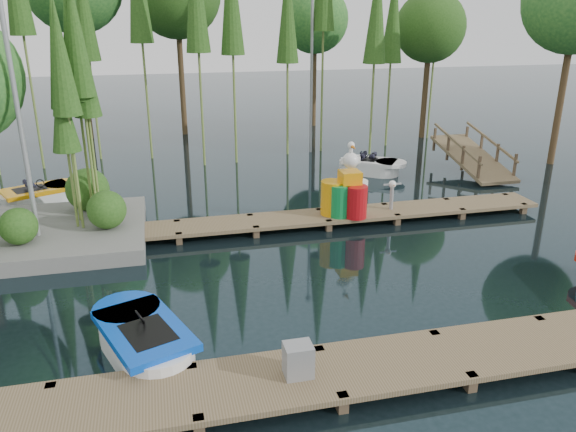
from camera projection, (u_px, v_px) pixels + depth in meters
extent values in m
plane|color=#192A30|center=(272.00, 269.00, 13.18)|extent=(90.00, 90.00, 0.00)
cube|color=brown|center=(330.00, 372.00, 8.99)|extent=(18.00, 1.50, 0.10)
cube|color=#4F3E2B|center=(53.00, 398.00, 8.69)|extent=(0.16, 0.16, 0.50)
cube|color=#4F3E2B|center=(199.00, 431.00, 8.01)|extent=(0.16, 0.16, 0.50)
cube|color=#4F3E2B|center=(193.00, 379.00, 9.16)|extent=(0.16, 0.16, 0.50)
cube|color=#4F3E2B|center=(342.00, 408.00, 8.48)|extent=(0.16, 0.16, 0.50)
cube|color=#4F3E2B|center=(319.00, 361.00, 9.63)|extent=(0.16, 0.16, 0.50)
cube|color=#4F3E2B|center=(470.00, 387.00, 8.95)|extent=(0.16, 0.16, 0.50)
cube|color=#4F3E2B|center=(433.00, 344.00, 10.10)|extent=(0.16, 0.16, 0.50)
cube|color=#4F3E2B|center=(538.00, 330.00, 10.57)|extent=(0.16, 0.16, 0.50)
cube|color=brown|center=(289.00, 219.00, 15.60)|extent=(15.00, 1.20, 0.10)
cube|color=#4F3E2B|center=(11.00, 257.00, 13.68)|extent=(0.16, 0.16, 0.50)
cube|color=#4F3E2B|center=(19.00, 242.00, 14.56)|extent=(0.16, 0.16, 0.50)
cube|color=#4F3E2B|center=(98.00, 249.00, 14.12)|extent=(0.16, 0.16, 0.50)
cube|color=#4F3E2B|center=(100.00, 235.00, 15.00)|extent=(0.16, 0.16, 0.50)
cube|color=#4F3E2B|center=(179.00, 242.00, 14.56)|extent=(0.16, 0.16, 0.50)
cube|color=#4F3E2B|center=(177.00, 229.00, 15.44)|extent=(0.16, 0.16, 0.50)
cube|color=#4F3E2B|center=(256.00, 235.00, 15.01)|extent=(0.16, 0.16, 0.50)
cube|color=#4F3E2B|center=(250.00, 223.00, 15.88)|extent=(0.16, 0.16, 0.50)
cube|color=#4F3E2B|center=(329.00, 229.00, 15.45)|extent=(0.16, 0.16, 0.50)
cube|color=#4F3E2B|center=(319.00, 217.00, 16.33)|extent=(0.16, 0.16, 0.50)
cube|color=#4F3E2B|center=(397.00, 223.00, 15.89)|extent=(0.16, 0.16, 0.50)
cube|color=#4F3E2B|center=(384.00, 212.00, 16.77)|extent=(0.16, 0.16, 0.50)
cube|color=#4F3E2B|center=(462.00, 217.00, 16.33)|extent=(0.16, 0.16, 0.50)
cube|color=#4F3E2B|center=(446.00, 207.00, 17.21)|extent=(0.16, 0.16, 0.50)
cube|color=#4F3E2B|center=(523.00, 212.00, 16.78)|extent=(0.16, 0.16, 0.50)
cube|color=#4F3E2B|center=(504.00, 202.00, 17.65)|extent=(0.16, 0.16, 0.50)
cube|color=slate|center=(22.00, 237.00, 14.55)|extent=(6.20, 4.20, 0.42)
sphere|color=#2E5A1C|center=(18.00, 226.00, 13.45)|extent=(0.90, 0.90, 0.90)
sphere|color=#2E5A1C|center=(88.00, 190.00, 15.72)|extent=(1.20, 1.20, 1.20)
sphere|color=#2E5A1C|center=(107.00, 210.00, 14.42)|extent=(1.00, 1.00, 1.00)
cylinder|color=olive|center=(82.00, 123.00, 14.49)|extent=(0.07, 0.07, 5.93)
cone|color=#2E5A1C|center=(71.00, 39.00, 13.77)|extent=(0.70, 0.70, 2.97)
cylinder|color=olive|center=(69.00, 130.00, 14.31)|extent=(0.07, 0.07, 5.66)
cone|color=#2E5A1C|center=(58.00, 50.00, 13.63)|extent=(0.70, 0.70, 2.83)
cylinder|color=olive|center=(91.00, 136.00, 14.67)|extent=(0.07, 0.07, 5.22)
cone|color=#2E5A1C|center=(82.00, 64.00, 14.04)|extent=(0.70, 0.70, 2.61)
cylinder|color=olive|center=(71.00, 138.00, 13.80)|extent=(0.07, 0.07, 5.53)
cone|color=#2E5A1C|center=(60.00, 56.00, 13.13)|extent=(0.70, 0.70, 2.76)
cylinder|color=olive|center=(70.00, 167.00, 14.14)|extent=(0.07, 0.07, 4.01)
cone|color=#2E5A1C|center=(62.00, 111.00, 13.66)|extent=(0.70, 0.70, 2.01)
cylinder|color=olive|center=(86.00, 121.00, 14.38)|extent=(0.07, 0.07, 6.11)
cone|color=#2E5A1C|center=(75.00, 33.00, 13.64)|extent=(0.70, 0.70, 3.05)
cylinder|color=#49351F|center=(563.00, 86.00, 21.23)|extent=(0.26, 0.26, 6.06)
cylinder|color=#49351F|center=(426.00, 84.00, 26.05)|extent=(0.26, 0.26, 5.02)
sphere|color=#2E5A1C|center=(430.00, 27.00, 25.18)|extent=(3.16, 3.16, 3.16)
cylinder|color=#49351F|center=(314.00, 74.00, 28.77)|extent=(0.26, 0.26, 5.31)
sphere|color=#38782C|center=(315.00, 19.00, 27.86)|extent=(3.34, 3.34, 3.34)
cylinder|color=#49351F|center=(181.00, 66.00, 26.49)|extent=(0.26, 0.26, 6.46)
cylinder|color=#49351F|center=(82.00, 64.00, 25.44)|extent=(0.26, 0.26, 6.85)
cylinder|color=olive|center=(24.00, 37.00, 19.94)|extent=(0.09, 0.09, 9.66)
cylinder|color=olive|center=(90.00, 62.00, 21.65)|extent=(0.09, 0.09, 7.69)
cone|color=#2E5A1C|center=(83.00, 2.00, 20.91)|extent=(0.90, 0.90, 4.23)
cylinder|color=olive|center=(142.00, 44.00, 21.54)|extent=(0.09, 0.09, 8.99)
cylinder|color=olive|center=(199.00, 54.00, 20.60)|extent=(0.09, 0.09, 8.44)
cylinder|color=olive|center=(233.00, 56.00, 21.04)|extent=(0.09, 0.09, 8.22)
cylinder|color=olive|center=(287.00, 64.00, 22.48)|extent=(0.09, 0.09, 7.41)
cone|color=#2E5A1C|center=(287.00, 9.00, 21.77)|extent=(0.90, 0.90, 4.07)
cylinder|color=olive|center=(323.00, 32.00, 22.61)|extent=(0.09, 0.09, 9.77)
cylinder|color=olive|center=(374.00, 64.00, 22.25)|extent=(0.09, 0.09, 7.40)
cone|color=#2E5A1C|center=(377.00, 9.00, 21.54)|extent=(0.90, 0.90, 4.07)
cylinder|color=olive|center=(390.00, 64.00, 24.05)|extent=(0.09, 0.09, 7.14)
cone|color=#2E5A1C|center=(393.00, 14.00, 23.36)|extent=(0.90, 0.90, 3.93)
cylinder|color=olive|center=(435.00, 44.00, 25.27)|extent=(0.09, 0.09, 8.61)
cylinder|color=gray|center=(18.00, 111.00, 13.06)|extent=(0.12, 0.12, 7.00)
cylinder|color=gray|center=(312.00, 68.00, 22.90)|extent=(0.12, 0.12, 7.00)
cube|color=brown|center=(472.00, 158.00, 20.89)|extent=(1.50, 3.94, 0.95)
cube|color=#4F3E2B|center=(479.00, 169.00, 19.26)|extent=(0.08, 0.08, 0.90)
cube|color=#4F3E2B|center=(463.00, 158.00, 20.23)|extent=(0.08, 0.08, 0.90)
cube|color=#4F3E2B|center=(448.00, 148.00, 21.20)|extent=(0.08, 0.08, 0.90)
cube|color=#4F3E2B|center=(434.00, 139.00, 22.17)|extent=(0.08, 0.08, 0.90)
cube|color=brown|center=(457.00, 143.00, 20.53)|extent=(0.06, 3.54, 0.83)
cube|color=#4F3E2B|center=(515.00, 167.00, 19.57)|extent=(0.08, 0.08, 0.90)
cube|color=#4F3E2B|center=(497.00, 156.00, 20.54)|extent=(0.08, 0.08, 0.90)
cube|color=#4F3E2B|center=(481.00, 146.00, 21.50)|extent=(0.08, 0.08, 0.90)
cube|color=#4F3E2B|center=(466.00, 138.00, 22.47)|extent=(0.08, 0.08, 0.90)
cube|color=brown|center=(491.00, 141.00, 20.84)|extent=(0.06, 3.54, 0.83)
cube|color=white|center=(146.00, 345.00, 9.80)|extent=(1.56, 1.57, 0.55)
cylinder|color=white|center=(133.00, 330.00, 10.27)|extent=(1.56, 1.56, 0.55)
cylinder|color=white|center=(159.00, 362.00, 9.33)|extent=(1.56, 1.56, 0.55)
cube|color=#0743C2|center=(144.00, 330.00, 9.70)|extent=(1.90, 2.40, 0.14)
cylinder|color=#0743C2|center=(127.00, 309.00, 10.38)|extent=(1.59, 1.59, 0.14)
cube|color=black|center=(148.00, 333.00, 9.52)|extent=(1.05, 1.20, 0.06)
torus|color=black|center=(140.00, 317.00, 9.74)|extent=(0.24, 0.31, 0.27)
cube|color=white|center=(38.00, 198.00, 17.53)|extent=(1.50, 1.50, 0.51)
cylinder|color=white|center=(56.00, 195.00, 17.86)|extent=(1.50, 1.50, 0.51)
cylinder|color=white|center=(19.00, 202.00, 17.19)|extent=(1.50, 1.50, 0.51)
cube|color=orange|center=(36.00, 190.00, 17.43)|extent=(2.25, 1.88, 0.13)
cylinder|color=orange|center=(63.00, 185.00, 17.92)|extent=(1.53, 1.53, 0.13)
cube|color=black|center=(30.00, 190.00, 17.30)|extent=(1.13, 1.03, 0.06)
torus|color=black|center=(40.00, 183.00, 17.45)|extent=(0.29, 0.24, 0.25)
imported|color=#1E1E2D|center=(27.00, 183.00, 17.20)|extent=(0.50, 0.45, 0.91)
cube|color=white|center=(369.00, 168.00, 20.87)|extent=(1.56, 1.56, 0.51)
cylinder|color=white|center=(384.00, 170.00, 20.68)|extent=(1.55, 1.55, 0.51)
cylinder|color=white|center=(354.00, 167.00, 21.07)|extent=(1.55, 1.55, 0.51)
cube|color=white|center=(369.00, 161.00, 20.78)|extent=(2.24, 2.05, 0.13)
cylinder|color=white|center=(391.00, 163.00, 20.49)|extent=(1.58, 1.58, 0.13)
cube|color=black|center=(364.00, 160.00, 20.83)|extent=(1.15, 1.09, 0.06)
torus|color=black|center=(373.00, 157.00, 20.66)|extent=(0.29, 0.26, 0.25)
imported|color=#1E1E2D|center=(363.00, 154.00, 20.78)|extent=(0.46, 0.44, 0.83)
imported|color=#1E1E2D|center=(374.00, 155.00, 20.96)|extent=(0.36, 0.34, 0.63)
cube|color=gray|center=(298.00, 360.00, 8.76)|extent=(0.44, 0.38, 0.54)
cylinder|color=orange|center=(332.00, 198.00, 15.69)|extent=(0.64, 0.64, 0.97)
cylinder|color=#0E7F38|center=(340.00, 201.00, 15.55)|extent=(0.60, 0.60, 0.90)
cylinder|color=white|center=(357.00, 196.00, 15.96)|extent=(0.60, 0.60, 0.90)
cylinder|color=#AA0C11|center=(356.00, 202.00, 15.45)|extent=(0.60, 0.60, 0.90)
cube|color=orange|center=(350.00, 177.00, 15.49)|extent=(0.55, 0.55, 0.35)
sphere|color=white|center=(351.00, 160.00, 15.33)|extent=(0.44, 0.44, 0.44)
cylinder|color=white|center=(351.00, 151.00, 15.24)|extent=(0.10, 0.10, 0.30)
sphere|color=white|center=(351.00, 145.00, 15.18)|extent=(0.20, 0.20, 0.20)
cone|color=orange|center=(354.00, 148.00, 15.01)|extent=(0.10, 0.30, 0.10)
cube|color=white|center=(351.00, 160.00, 15.33)|extent=(0.55, 0.06, 0.18)
cylinder|color=gray|center=(391.00, 198.00, 16.13)|extent=(0.11, 0.11, 0.65)
sphere|color=white|center=(392.00, 184.00, 15.99)|extent=(0.22, 0.22, 0.22)
cube|color=gray|center=(392.00, 184.00, 15.99)|extent=(0.54, 0.04, 0.04)
cone|color=orange|center=(394.00, 185.00, 15.87)|extent=(0.04, 0.11, 0.04)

